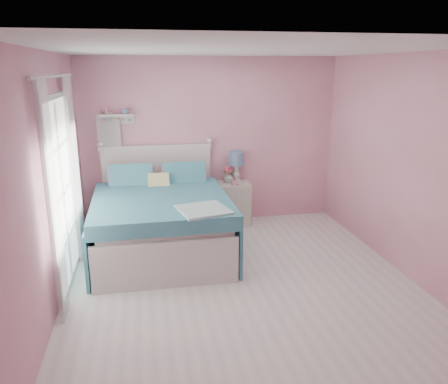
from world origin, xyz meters
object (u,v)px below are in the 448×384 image
object	(u,v)px
table_lamp	(236,161)
nightstand	(234,203)
teacup	(235,183)
vase	(228,177)
bed	(161,221)

from	to	relation	value
table_lamp	nightstand	bearing A→B (deg)	-115.58
teacup	vase	bearing A→B (deg)	111.51
bed	nightstand	bearing A→B (deg)	34.79
nightstand	teacup	size ratio (longest dim) A/B	6.88
teacup	table_lamp	bearing A→B (deg)	73.84
table_lamp	teacup	xyz separation A→B (m)	(-0.07, -0.25, -0.29)
nightstand	vase	world-z (taller)	vase
bed	vase	world-z (taller)	bed
bed	nightstand	world-z (taller)	bed
nightstand	vase	size ratio (longest dim) A/B	4.02
nightstand	vase	bearing A→B (deg)	150.29
bed	table_lamp	bearing A→B (deg)	37.08
bed	vase	size ratio (longest dim) A/B	13.24
nightstand	teacup	distance (m)	0.40
bed	vase	bearing A→B (deg)	38.32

